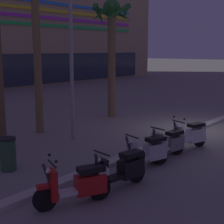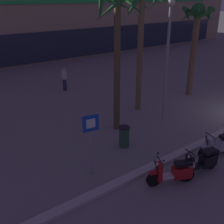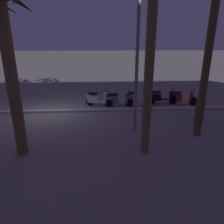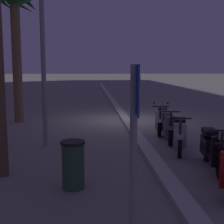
{
  "view_description": "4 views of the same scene",
  "coord_description": "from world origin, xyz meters",
  "px_view_note": "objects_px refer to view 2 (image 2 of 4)",
  "views": [
    {
      "loc": [
        -13.08,
        -6.14,
        3.36
      ],
      "look_at": [
        -3.79,
        1.55,
        1.13
      ],
      "focal_mm": 54.2,
      "sensor_mm": 36.0,
      "label": 1
    },
    {
      "loc": [
        -14.75,
        -6.21,
        6.09
      ],
      "look_at": [
        -7.31,
        3.62,
        0.91
      ],
      "focal_mm": 44.32,
      "sensor_mm": 36.0,
      "label": 2
    },
    {
      "loc": [
        -2.89,
        11.43,
        3.81
      ],
      "look_at": [
        -3.38,
        3.57,
        1.14
      ],
      "focal_mm": 32.83,
      "sensor_mm": 36.0,
      "label": 3
    },
    {
      "loc": [
        -13.92,
        1.59,
        2.37
      ],
      "look_at": [
        -3.24,
        0.82,
        0.84
      ],
      "focal_mm": 50.61,
      "sensor_mm": 36.0,
      "label": 4
    }
  ],
  "objects_px": {
    "crossing_sign": "(91,138)",
    "litter_bin": "(124,136)",
    "palm_tree_by_mall_entrance": "(196,29)",
    "scooter_black_mid_centre": "(202,161)",
    "street_lamp": "(168,49)",
    "scooter_silver_far_back": "(220,145)",
    "palm_tree_mid_walkway": "(118,27)",
    "palm_tree_far_corner": "(141,18)",
    "scooter_red_tail_end": "(175,172)",
    "pedestrian_by_palm_tree": "(64,78)"
  },
  "relations": [
    {
      "from": "scooter_red_tail_end",
      "to": "crossing_sign",
      "type": "distance_m",
      "value": 3.15
    },
    {
      "from": "scooter_silver_far_back",
      "to": "palm_tree_by_mall_entrance",
      "type": "xyz_separation_m",
      "value": [
        5.17,
        5.65,
        3.76
      ]
    },
    {
      "from": "scooter_silver_far_back",
      "to": "scooter_black_mid_centre",
      "type": "bearing_deg",
      "value": -169.17
    },
    {
      "from": "scooter_red_tail_end",
      "to": "palm_tree_mid_walkway",
      "type": "height_order",
      "value": "palm_tree_mid_walkway"
    },
    {
      "from": "pedestrian_by_palm_tree",
      "to": "litter_bin",
      "type": "bearing_deg",
      "value": -101.21
    },
    {
      "from": "scooter_silver_far_back",
      "to": "litter_bin",
      "type": "distance_m",
      "value": 3.97
    },
    {
      "from": "palm_tree_far_corner",
      "to": "palm_tree_mid_walkway",
      "type": "bearing_deg",
      "value": -153.22
    },
    {
      "from": "scooter_black_mid_centre",
      "to": "palm_tree_far_corner",
      "type": "xyz_separation_m",
      "value": [
        2.34,
        6.11,
        4.56
      ]
    },
    {
      "from": "scooter_black_mid_centre",
      "to": "scooter_silver_far_back",
      "type": "relative_size",
      "value": 1.07
    },
    {
      "from": "pedestrian_by_palm_tree",
      "to": "palm_tree_by_mall_entrance",
      "type": "bearing_deg",
      "value": -43.37
    },
    {
      "from": "scooter_red_tail_end",
      "to": "palm_tree_mid_walkway",
      "type": "distance_m",
      "value": 6.5
    },
    {
      "from": "scooter_red_tail_end",
      "to": "palm_tree_mid_walkway",
      "type": "xyz_separation_m",
      "value": [
        1.1,
        4.64,
        4.41
      ]
    },
    {
      "from": "crossing_sign",
      "to": "palm_tree_by_mall_entrance",
      "type": "distance_m",
      "value": 11.09
    },
    {
      "from": "scooter_black_mid_centre",
      "to": "scooter_silver_far_back",
      "type": "bearing_deg",
      "value": 10.83
    },
    {
      "from": "crossing_sign",
      "to": "palm_tree_by_mall_entrance",
      "type": "xyz_separation_m",
      "value": [
        10.13,
        3.62,
        2.72
      ]
    },
    {
      "from": "crossing_sign",
      "to": "litter_bin",
      "type": "relative_size",
      "value": 2.53
    },
    {
      "from": "scooter_silver_far_back",
      "to": "crossing_sign",
      "type": "relative_size",
      "value": 0.72
    },
    {
      "from": "scooter_silver_far_back",
      "to": "palm_tree_mid_walkway",
      "type": "bearing_deg",
      "value": 112.09
    },
    {
      "from": "crossing_sign",
      "to": "pedestrian_by_palm_tree",
      "type": "relative_size",
      "value": 1.5
    },
    {
      "from": "scooter_black_mid_centre",
      "to": "crossing_sign",
      "type": "bearing_deg",
      "value": 145.07
    },
    {
      "from": "crossing_sign",
      "to": "palm_tree_far_corner",
      "type": "relative_size",
      "value": 0.36
    },
    {
      "from": "crossing_sign",
      "to": "palm_tree_far_corner",
      "type": "bearing_deg",
      "value": 33.56
    },
    {
      "from": "scooter_red_tail_end",
      "to": "litter_bin",
      "type": "bearing_deg",
      "value": 85.64
    },
    {
      "from": "street_lamp",
      "to": "palm_tree_by_mall_entrance",
      "type": "bearing_deg",
      "value": 21.55
    },
    {
      "from": "litter_bin",
      "to": "pedestrian_by_palm_tree",
      "type": "bearing_deg",
      "value": 78.79
    },
    {
      "from": "palm_tree_far_corner",
      "to": "street_lamp",
      "type": "xyz_separation_m",
      "value": [
        0.05,
        -1.89,
        -1.31
      ]
    },
    {
      "from": "crossing_sign",
      "to": "palm_tree_mid_walkway",
      "type": "distance_m",
      "value": 5.21
    },
    {
      "from": "palm_tree_mid_walkway",
      "to": "street_lamp",
      "type": "relative_size",
      "value": 1.08
    },
    {
      "from": "crossing_sign",
      "to": "palm_tree_far_corner",
      "type": "distance_m",
      "value": 7.68
    },
    {
      "from": "crossing_sign",
      "to": "palm_tree_by_mall_entrance",
      "type": "height_order",
      "value": "palm_tree_by_mall_entrance"
    },
    {
      "from": "palm_tree_far_corner",
      "to": "litter_bin",
      "type": "bearing_deg",
      "value": -139.85
    },
    {
      "from": "pedestrian_by_palm_tree",
      "to": "street_lamp",
      "type": "distance_m",
      "value": 8.28
    },
    {
      "from": "scooter_black_mid_centre",
      "to": "crossing_sign",
      "type": "distance_m",
      "value": 4.22
    },
    {
      "from": "pedestrian_by_palm_tree",
      "to": "street_lamp",
      "type": "relative_size",
      "value": 0.27
    },
    {
      "from": "scooter_red_tail_end",
      "to": "crossing_sign",
      "type": "xyz_separation_m",
      "value": [
        -2.03,
        2.16,
        1.06
      ]
    },
    {
      "from": "scooter_black_mid_centre",
      "to": "palm_tree_by_mall_entrance",
      "type": "bearing_deg",
      "value": 41.32
    },
    {
      "from": "palm_tree_mid_walkway",
      "to": "crossing_sign",
      "type": "bearing_deg",
      "value": -141.57
    },
    {
      "from": "palm_tree_mid_walkway",
      "to": "litter_bin",
      "type": "bearing_deg",
      "value": -118.37
    },
    {
      "from": "scooter_silver_far_back",
      "to": "palm_tree_by_mall_entrance",
      "type": "bearing_deg",
      "value": 47.53
    },
    {
      "from": "pedestrian_by_palm_tree",
      "to": "palm_tree_mid_walkway",
      "type": "bearing_deg",
      "value": -96.83
    },
    {
      "from": "pedestrian_by_palm_tree",
      "to": "litter_bin",
      "type": "height_order",
      "value": "pedestrian_by_palm_tree"
    },
    {
      "from": "crossing_sign",
      "to": "scooter_silver_far_back",
      "type": "bearing_deg",
      "value": -22.3
    },
    {
      "from": "palm_tree_by_mall_entrance",
      "to": "street_lamp",
      "type": "relative_size",
      "value": 0.96
    },
    {
      "from": "pedestrian_by_palm_tree",
      "to": "crossing_sign",
      "type": "bearing_deg",
      "value": -112.74
    },
    {
      "from": "crossing_sign",
      "to": "palm_tree_mid_walkway",
      "type": "xyz_separation_m",
      "value": [
        3.12,
        2.48,
        3.36
      ]
    },
    {
      "from": "scooter_silver_far_back",
      "to": "scooter_red_tail_end",
      "type": "bearing_deg",
      "value": -177.44
    },
    {
      "from": "scooter_black_mid_centre",
      "to": "scooter_silver_far_back",
      "type": "height_order",
      "value": "same"
    },
    {
      "from": "scooter_black_mid_centre",
      "to": "litter_bin",
      "type": "xyz_separation_m",
      "value": [
        -1.09,
        3.22,
        0.03
      ]
    },
    {
      "from": "palm_tree_by_mall_entrance",
      "to": "street_lamp",
      "type": "bearing_deg",
      "value": -158.45
    },
    {
      "from": "scooter_black_mid_centre",
      "to": "crossing_sign",
      "type": "height_order",
      "value": "crossing_sign"
    }
  ]
}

